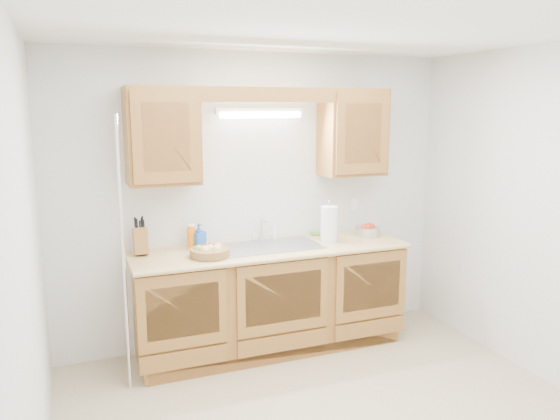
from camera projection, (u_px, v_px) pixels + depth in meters
name	position (u px, v px, depth m)	size (l,w,h in m)	color
room	(337.00, 237.00, 3.38)	(3.52, 3.50, 2.50)	tan
base_cabinets	(270.00, 299.00, 4.63)	(2.20, 0.60, 0.86)	#99652C
countertop	(270.00, 249.00, 4.53)	(2.30, 0.63, 0.04)	tan
upper_cabinet_left	(162.00, 136.00, 4.20)	(0.55, 0.33, 0.75)	#99652C
upper_cabinet_right	(353.00, 133.00, 4.79)	(0.55, 0.33, 0.75)	#99652C
valance	(270.00, 95.00, 4.30)	(2.20, 0.05, 0.12)	#99652C
fluorescent_fixture	(260.00, 113.00, 4.54)	(0.76, 0.08, 0.08)	white
sink	(270.00, 255.00, 4.56)	(0.84, 0.46, 0.36)	#9E9EA3
wire_shelf_pole	(124.00, 257.00, 3.85)	(0.03, 0.03, 2.00)	silver
outlet_plate	(354.00, 204.00, 5.10)	(0.08, 0.01, 0.12)	white
fruit_basket	(210.00, 251.00, 4.24)	(0.41, 0.41, 0.10)	olive
knife_block	(140.00, 241.00, 4.29)	(0.11, 0.18, 0.31)	#99652C
orange_canister	(191.00, 236.00, 4.47)	(0.07, 0.07, 0.20)	orange
soap_bottle	(199.00, 236.00, 4.48)	(0.09, 0.09, 0.20)	#2359B0
sponge	(316.00, 234.00, 4.95)	(0.13, 0.11, 0.02)	#CC333F
paper_towel	(329.00, 224.00, 4.69)	(0.18, 0.18, 0.36)	silver
apple_bowl	(368.00, 230.00, 4.91)	(0.28, 0.28, 0.12)	silver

